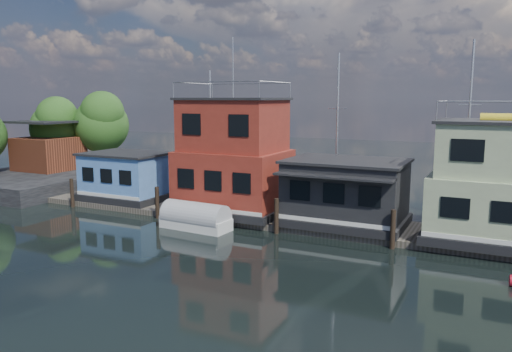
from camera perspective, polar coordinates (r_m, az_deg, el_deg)
The scene contains 10 objects.
ground at distance 21.35m, azimuth 2.11°, elevation -13.83°, with size 160.00×160.00×0.00m, color black.
dock at distance 32.06m, azimuth 10.98°, elevation -5.79°, with size 48.00×5.00×0.40m, color #595147.
houseboat_blue at distance 40.15m, azimuth -14.52°, elevation -0.02°, with size 6.40×4.90×3.66m.
houseboat_red at distance 34.48m, azimuth -2.57°, elevation 2.01°, with size 7.40×5.90×11.86m.
houseboat_dark at distance 31.69m, azimuth 10.22°, elevation -1.83°, with size 7.40×6.10×4.06m.
houseboat_green at distance 30.35m, azimuth 26.83°, elevation -0.96°, with size 8.40×5.90×7.03m.
pilings at distance 29.32m, azimuth 8.94°, elevation -5.30°, with size 42.28×0.28×2.20m.
background_masts at distance 36.23m, azimuth 21.08°, elevation 4.06°, with size 36.40×0.16×12.00m.
shore at distance 51.61m, azimuth -22.50°, elevation 3.08°, with size 12.40×15.72×8.24m.
tarp_runabout at distance 31.95m, azimuth -6.92°, elevation -4.83°, with size 4.67×2.12×1.85m.
Camera 1 is at (8.02, -17.98, 8.26)m, focal length 35.00 mm.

